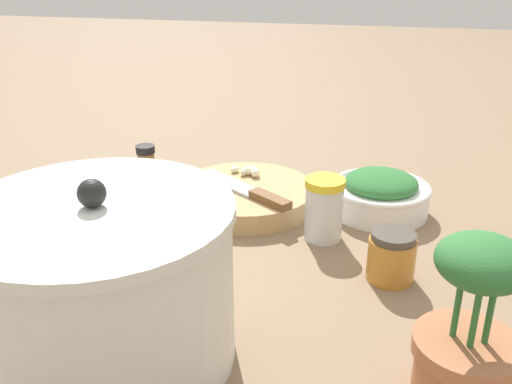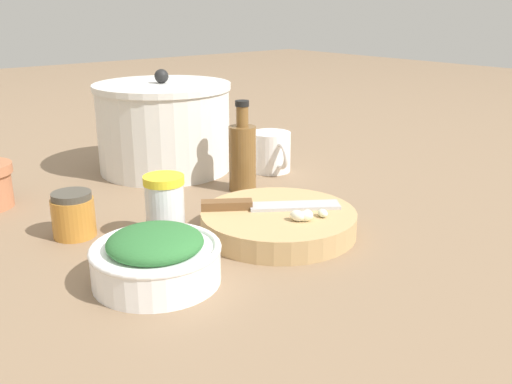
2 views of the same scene
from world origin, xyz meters
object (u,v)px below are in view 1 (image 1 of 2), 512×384
Objects in this scene: cutting_board at (246,196)px; spice_jar at (324,209)px; stock_pot at (103,285)px; potted_herb at (469,339)px; chef_knife at (249,191)px; coffee_mug at (50,242)px; honey_jar at (391,256)px; oil_bottle at (151,214)px; garlic_cloves at (249,171)px; herb_bowl at (380,193)px.

cutting_board is 0.17m from spice_jar.
cutting_board is 0.85× the size of stock_pot.
potted_herb is (-0.31, 0.40, 0.06)m from cutting_board.
potted_herb is at bearing -107.23° from chef_knife.
stock_pot is at bearing 136.47° from coffee_mug.
spice_jar is 1.41× the size of honey_jar.
coffee_mug is 0.14m from oil_bottle.
garlic_cloves is 0.34m from honey_jar.
chef_knife is at bearing -34.69° from honey_jar.
garlic_cloves is 0.62× the size of spice_jar.
herb_bowl is (-0.22, -0.02, 0.02)m from cutting_board.
garlic_cloves is (0.01, -0.05, 0.02)m from cutting_board.
chef_knife is 0.20m from oil_bottle.
potted_herb is (-0.07, 0.22, 0.04)m from honey_jar.
stock_pot reaches higher than coffee_mug.
cutting_board is 0.04m from chef_knife.
honey_jar reaches higher than cutting_board.
coffee_mug reaches higher than chef_knife.
cutting_board is at bearing -129.28° from coffee_mug.
spice_jar is at bearing 147.42° from cutting_board.
herb_bowl reaches higher than garlic_cloves.
coffee_mug is 0.62× the size of potted_herb.
cutting_board is 1.29× the size of potted_herb.
chef_knife is 2.82× the size of honey_jar.
honey_jar is (-0.10, 0.10, -0.02)m from spice_jar.
cutting_board is 0.30m from honey_jar.
honey_jar is 0.33m from oil_bottle.
cutting_board is at bearing 97.79° from garlic_cloves.
garlic_cloves is at bearing -43.62° from spice_jar.
spice_jar is (-0.15, 0.14, 0.01)m from garlic_cloves.
coffee_mug is 0.46m from honey_jar.
herb_bowl is 0.52m from coffee_mug.
oil_bottle reaches higher than spice_jar.
stock_pot reaches higher than herb_bowl.
stock_pot reaches higher than garlic_cloves.
herb_bowl is at bearing -147.21° from coffee_mug.
coffee_mug is (0.22, 0.23, 0.00)m from chef_knife.
potted_herb is at bearing 127.38° from cutting_board.
garlic_cloves is 0.88× the size of honey_jar.
herb_bowl is 0.98× the size of oil_bottle.
potted_herb is at bearing 118.02° from spice_jar.
herb_bowl reaches higher than honey_jar.
honey_jar is at bearing -90.09° from chef_knife.
herb_bowl reaches higher than chef_knife.
spice_jar reaches higher than chef_knife.
oil_bottle is 0.22m from stock_pot.
honey_jar is 0.38× the size of potted_herb.
cutting_board is at bearing -37.56° from honey_jar.
honey_jar is at bearing 136.38° from garlic_cloves.
stock_pot is (0.29, 0.22, 0.06)m from honey_jar.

